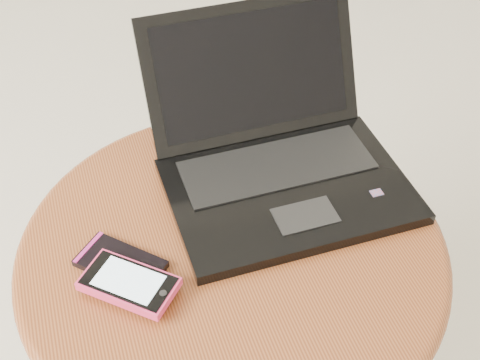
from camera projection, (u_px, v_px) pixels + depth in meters
name	position (u px, v px, depth m)	size (l,w,h in m)	color
table	(233.00, 287.00, 0.92)	(0.56, 0.56, 0.45)	#5C3414
laptop	(277.00, 155.00, 0.92)	(0.33, 0.32, 0.20)	black
phone_black	(120.00, 263.00, 0.82)	(0.12, 0.12, 0.01)	black
phone_pink	(129.00, 283.00, 0.78)	(0.12, 0.12, 0.01)	#EE3469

